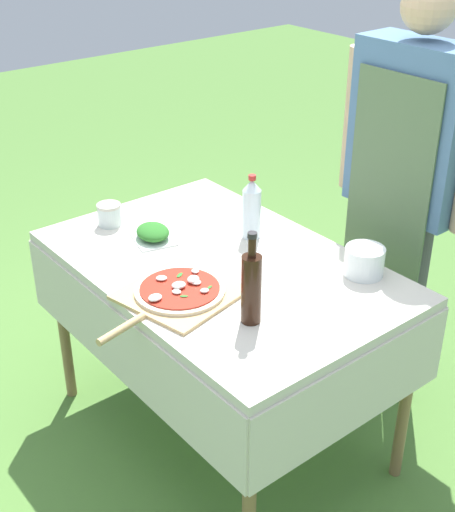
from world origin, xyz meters
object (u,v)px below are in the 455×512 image
at_px(oil_bottle, 251,287).
at_px(sauce_jar, 109,216).
at_px(water_bottle, 252,208).
at_px(person_cook, 407,171).
at_px(pizza_on_peel, 178,292).
at_px(herb_container, 153,233).
at_px(mixing_tub, 364,261).
at_px(prep_table, 221,283).

distance_m(oil_bottle, sauce_jar, 0.85).
bearing_deg(oil_bottle, water_bottle, 139.28).
relative_size(person_cook, pizza_on_peel, 3.10).
height_order(pizza_on_peel, sauce_jar, sauce_jar).
relative_size(herb_container, sauce_jar, 2.21).
height_order(water_bottle, mixing_tub, water_bottle).
bearing_deg(prep_table, herb_container, -163.46).
bearing_deg(oil_bottle, mixing_tub, 87.07).
bearing_deg(sauce_jar, prep_table, 16.46).
height_order(oil_bottle, water_bottle, oil_bottle).
bearing_deg(herb_container, water_bottle, 54.57).
bearing_deg(sauce_jar, mixing_tub, 28.49).
bearing_deg(water_bottle, oil_bottle, -40.72).
bearing_deg(water_bottle, pizza_on_peel, -69.40).
bearing_deg(pizza_on_peel, prep_table, 97.25).
bearing_deg(person_cook, prep_table, 74.69).
relative_size(oil_bottle, water_bottle, 1.22).
distance_m(person_cook, herb_container, 0.98).
distance_m(prep_table, herb_container, 0.33).
bearing_deg(mixing_tub, herb_container, -148.18).
height_order(pizza_on_peel, oil_bottle, oil_bottle).
distance_m(pizza_on_peel, water_bottle, 0.50).
height_order(prep_table, person_cook, person_cook).
height_order(mixing_tub, sauce_jar, mixing_tub).
bearing_deg(sauce_jar, water_bottle, 40.55).
xyz_separation_m(water_bottle, herb_container, (-0.21, -0.30, -0.09)).
bearing_deg(herb_container, sauce_jar, -163.66).
xyz_separation_m(water_bottle, mixing_tub, (0.45, 0.11, -0.07)).
bearing_deg(sauce_jar, pizza_on_peel, -9.50).
xyz_separation_m(herb_container, sauce_jar, (-0.21, -0.06, 0.01)).
bearing_deg(person_cook, herb_container, 58.66).
xyz_separation_m(prep_table, oil_bottle, (0.34, -0.16, 0.21)).
height_order(person_cook, sauce_jar, person_cook).
distance_m(prep_table, person_cook, 0.82).
distance_m(oil_bottle, herb_container, 0.65).
height_order(prep_table, pizza_on_peel, pizza_on_peel).
bearing_deg(mixing_tub, water_bottle, -165.84).
bearing_deg(herb_container, pizza_on_peel, -22.59).
height_order(pizza_on_peel, herb_container, herb_container).
height_order(herb_container, mixing_tub, mixing_tub).
xyz_separation_m(prep_table, sauce_jar, (-0.51, -0.15, 0.12)).
height_order(oil_bottle, sauce_jar, oil_bottle).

